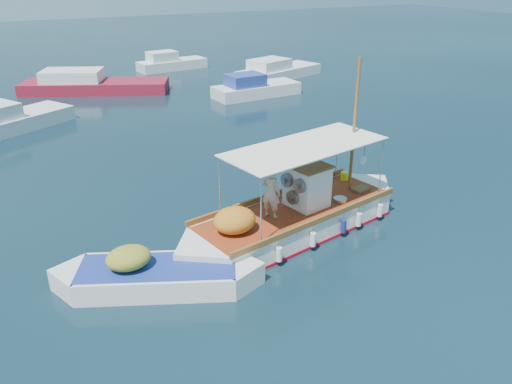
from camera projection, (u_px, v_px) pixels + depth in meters
name	position (u px, v px, depth m)	size (l,w,h in m)	color
ground	(282.00, 223.00, 17.66)	(160.00, 160.00, 0.00)	black
fishing_caique	(294.00, 218.00, 16.91)	(9.27, 3.89, 5.77)	white
dinghy	(156.00, 277.00, 14.07)	(5.57, 3.29, 1.48)	white
bg_boat_nw	(5.00, 123.00, 27.21)	(7.12, 5.56, 1.80)	silver
bg_boat_n	(91.00, 85.00, 35.61)	(10.44, 6.66, 1.80)	maroon
bg_boat_ne	(254.00, 89.00, 34.52)	(6.21, 2.63, 1.80)	silver
bg_boat_e	(277.00, 72.00, 40.07)	(7.98, 4.84, 1.80)	silver
bg_boat_far_n	(170.00, 64.00, 43.32)	(6.15, 2.81, 1.80)	silver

